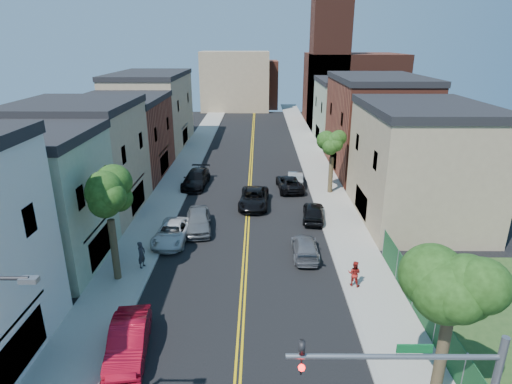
{
  "coord_description": "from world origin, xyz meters",
  "views": [
    {
      "loc": [
        0.91,
        -9.06,
        14.22
      ],
      "look_at": [
        0.7,
        24.8,
        2.0
      ],
      "focal_mm": 29.67,
      "sensor_mm": 36.0,
      "label": 1
    }
  ],
  "objects_px": {
    "grey_car_right": "(305,247)",
    "pedestrian_right": "(354,273)",
    "grey_car_left": "(198,221)",
    "silver_car_right": "(295,178)",
    "red_sedan": "(129,340)",
    "dark_car_right_far": "(289,183)",
    "black_suv_lane": "(254,198)",
    "pedestrian_left": "(142,255)",
    "black_car_left": "(196,179)",
    "white_pickup": "(172,233)",
    "black_car_right": "(313,212)"
  },
  "relations": [
    {
      "from": "white_pickup",
      "to": "black_car_right",
      "type": "height_order",
      "value": "black_car_right"
    },
    {
      "from": "red_sedan",
      "to": "pedestrian_right",
      "type": "xyz_separation_m",
      "value": [
        11.95,
        5.84,
        0.17
      ]
    },
    {
      "from": "red_sedan",
      "to": "white_pickup",
      "type": "xyz_separation_m",
      "value": [
        -0.25,
        12.02,
        -0.09
      ]
    },
    {
      "from": "white_pickup",
      "to": "silver_car_right",
      "type": "xyz_separation_m",
      "value": [
        10.22,
        13.21,
        0.01
      ]
    },
    {
      "from": "black_car_left",
      "to": "grey_car_left",
      "type": "bearing_deg",
      "value": -76.74
    },
    {
      "from": "red_sedan",
      "to": "grey_car_right",
      "type": "height_order",
      "value": "red_sedan"
    },
    {
      "from": "grey_car_right",
      "to": "pedestrian_right",
      "type": "height_order",
      "value": "pedestrian_right"
    },
    {
      "from": "grey_car_right",
      "to": "pedestrian_left",
      "type": "relative_size",
      "value": 2.45
    },
    {
      "from": "black_car_left",
      "to": "grey_car_right",
      "type": "height_order",
      "value": "black_car_left"
    },
    {
      "from": "grey_car_left",
      "to": "silver_car_right",
      "type": "relative_size",
      "value": 1.12
    },
    {
      "from": "red_sedan",
      "to": "dark_car_right_far",
      "type": "distance_m",
      "value": 25.46
    },
    {
      "from": "red_sedan",
      "to": "white_pickup",
      "type": "height_order",
      "value": "red_sedan"
    },
    {
      "from": "dark_car_right_far",
      "to": "pedestrian_left",
      "type": "xyz_separation_m",
      "value": [
        -10.72,
        -15.75,
        0.34
      ]
    },
    {
      "from": "red_sedan",
      "to": "silver_car_right",
      "type": "bearing_deg",
      "value": 60.47
    },
    {
      "from": "grey_car_left",
      "to": "dark_car_right_far",
      "type": "bearing_deg",
      "value": 43.9
    },
    {
      "from": "silver_car_right",
      "to": "black_suv_lane",
      "type": "bearing_deg",
      "value": 58.64
    },
    {
      "from": "black_car_right",
      "to": "pedestrian_left",
      "type": "bearing_deg",
      "value": 40.34
    },
    {
      "from": "black_car_left",
      "to": "black_suv_lane",
      "type": "xyz_separation_m",
      "value": [
        6.0,
        -5.47,
        -0.05
      ]
    },
    {
      "from": "silver_car_right",
      "to": "dark_car_right_far",
      "type": "xyz_separation_m",
      "value": [
        -0.7,
        -1.52,
        -0.0
      ]
    },
    {
      "from": "grey_car_right",
      "to": "black_car_right",
      "type": "bearing_deg",
      "value": -100.81
    },
    {
      "from": "pedestrian_left",
      "to": "pedestrian_right",
      "type": "distance_m",
      "value": 13.57
    },
    {
      "from": "dark_car_right_far",
      "to": "pedestrian_right",
      "type": "height_order",
      "value": "pedestrian_right"
    },
    {
      "from": "red_sedan",
      "to": "pedestrian_right",
      "type": "height_order",
      "value": "pedestrian_right"
    },
    {
      "from": "red_sedan",
      "to": "black_suv_lane",
      "type": "relative_size",
      "value": 0.88
    },
    {
      "from": "grey_car_left",
      "to": "pedestrian_right",
      "type": "distance_m",
      "value": 13.32
    },
    {
      "from": "red_sedan",
      "to": "pedestrian_left",
      "type": "relative_size",
      "value": 2.65
    },
    {
      "from": "white_pickup",
      "to": "pedestrian_left",
      "type": "bearing_deg",
      "value": -102.99
    },
    {
      "from": "black_car_right",
      "to": "pedestrian_left",
      "type": "distance_m",
      "value": 14.67
    },
    {
      "from": "silver_car_right",
      "to": "pedestrian_left",
      "type": "distance_m",
      "value": 20.71
    },
    {
      "from": "black_car_left",
      "to": "pedestrian_right",
      "type": "height_order",
      "value": "pedestrian_right"
    },
    {
      "from": "red_sedan",
      "to": "dark_car_right_far",
      "type": "xyz_separation_m",
      "value": [
        9.27,
        23.71,
        -0.08
      ]
    },
    {
      "from": "white_pickup",
      "to": "grey_car_right",
      "type": "distance_m",
      "value": 9.9
    },
    {
      "from": "white_pickup",
      "to": "grey_car_right",
      "type": "xyz_separation_m",
      "value": [
        9.66,
        -2.17,
        -0.06
      ]
    },
    {
      "from": "silver_car_right",
      "to": "pedestrian_right",
      "type": "height_order",
      "value": "pedestrian_right"
    },
    {
      "from": "dark_car_right_far",
      "to": "white_pickup",
      "type": "bearing_deg",
      "value": 46.29
    },
    {
      "from": "red_sedan",
      "to": "silver_car_right",
      "type": "xyz_separation_m",
      "value": [
        9.97,
        25.23,
        -0.08
      ]
    },
    {
      "from": "white_pickup",
      "to": "silver_car_right",
      "type": "bearing_deg",
      "value": 55.73
    },
    {
      "from": "red_sedan",
      "to": "black_car_right",
      "type": "relative_size",
      "value": 1.1
    },
    {
      "from": "black_car_left",
      "to": "grey_car_right",
      "type": "bearing_deg",
      "value": -52.58
    },
    {
      "from": "black_car_left",
      "to": "pedestrian_left",
      "type": "distance_m",
      "value": 16.77
    },
    {
      "from": "dark_car_right_far",
      "to": "pedestrian_right",
      "type": "distance_m",
      "value": 18.07
    },
    {
      "from": "white_pickup",
      "to": "black_car_right",
      "type": "distance_m",
      "value": 11.73
    },
    {
      "from": "black_suv_lane",
      "to": "pedestrian_left",
      "type": "distance_m",
      "value": 13.36
    },
    {
      "from": "black_suv_lane",
      "to": "grey_car_left",
      "type": "bearing_deg",
      "value": -126.4
    },
    {
      "from": "silver_car_right",
      "to": "white_pickup",
      "type": "bearing_deg",
      "value": 55.93
    },
    {
      "from": "grey_car_right",
      "to": "pedestrian_right",
      "type": "relative_size",
      "value": 2.72
    },
    {
      "from": "white_pickup",
      "to": "pedestrian_left",
      "type": "height_order",
      "value": "pedestrian_left"
    },
    {
      "from": "white_pickup",
      "to": "silver_car_right",
      "type": "relative_size",
      "value": 1.17
    },
    {
      "from": "red_sedan",
      "to": "grey_car_left",
      "type": "relative_size",
      "value": 0.99
    },
    {
      "from": "pedestrian_left",
      "to": "silver_car_right",
      "type": "bearing_deg",
      "value": -15.48
    }
  ]
}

